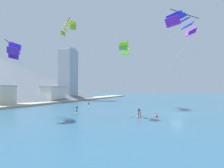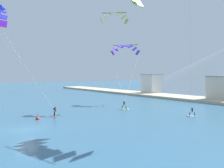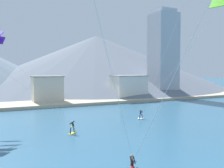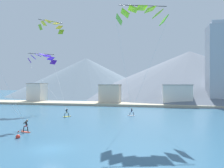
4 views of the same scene
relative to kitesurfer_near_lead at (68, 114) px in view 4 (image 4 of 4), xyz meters
The scene contains 15 objects.
ground_plane 22.69m from the kitesurfer_near_lead, 71.17° to the right, with size 400.00×400.00×0.00m, color #2D5B7A.
kitesurfer_near_lead is the anchor object (origin of this frame).
kitesurfer_near_trail 14.75m from the kitesurfer_near_lead, 90.28° to the right, with size 1.78×0.85×1.81m.
kitesurfer_mid_center 13.31m from the kitesurfer_near_lead, 18.72° to the left, with size 1.71×1.21×1.67m.
parafoil_kite_near_lead 18.10m from the kitesurfer_near_lead, 142.51° to the left, with size 13.01×11.09×13.18m.
parafoil_kite_mid_center 24.50m from the kitesurfer_near_lead, 21.85° to the right, with size 8.69×12.70×18.13m.
parafoil_kite_distant_high_outer 18.90m from the kitesurfer_near_lead, behind, with size 3.78×5.57×2.42m.
race_marker_buoy 18.05m from the kitesurfer_near_lead, 86.49° to the right, with size 0.56×0.56×1.02m.
shoreline_strip 28.24m from the kitesurfer_near_lead, 74.98° to the left, with size 180.00×10.00×0.70m, color #BCAD8E.
shore_building_harbour_front 30.40m from the kitesurfer_near_lead, 85.25° to the left, with size 7.19×5.39×6.70m.
shore_building_promenade_mid 38.04m from the kitesurfer_near_lead, 50.19° to the left, with size 9.12×6.26×6.69m.
shore_building_quay_east 40.70m from the kitesurfer_near_lead, 129.05° to the left, with size 5.85×5.66×7.17m.
highrise_tower 49.89m from the kitesurfer_near_lead, 39.83° to the left, with size 7.00×7.00×26.14m.
mountain_peak_west_ridge 91.72m from the kitesurfer_near_lead, 106.05° to the left, with size 91.58×91.58×23.04m.
mountain_peak_central_summit 88.52m from the kitesurfer_near_lead, 66.35° to the left, with size 117.72×117.72×24.45m.
Camera 4 is at (10.83, -20.85, 6.72)m, focal length 35.00 mm.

